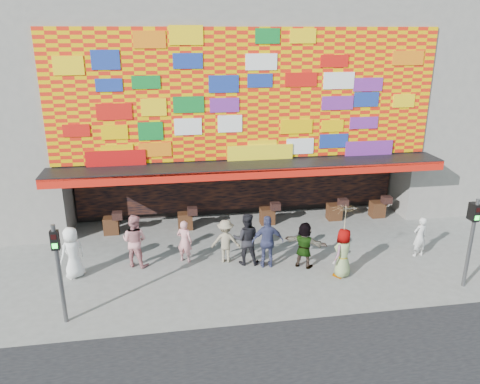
# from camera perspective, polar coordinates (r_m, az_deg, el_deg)

# --- Properties ---
(ground) EXTENTS (90.00, 90.00, 0.00)m
(ground) POSITION_cam_1_polar(r_m,az_deg,el_deg) (15.98, 3.33, -10.43)
(ground) COLOR slate
(ground) RESTS_ON ground
(shop_building) EXTENTS (15.20, 9.40, 10.00)m
(shop_building) POSITION_cam_1_polar(r_m,az_deg,el_deg) (22.11, -1.04, 12.25)
(shop_building) COLOR gray
(shop_building) RESTS_ON ground
(signal_left) EXTENTS (0.22, 0.20, 3.00)m
(signal_left) POSITION_cam_1_polar(r_m,az_deg,el_deg) (13.82, -21.29, -8.09)
(signal_left) COLOR #59595B
(signal_left) RESTS_ON ground
(signal_right) EXTENTS (0.22, 0.20, 3.00)m
(signal_right) POSITION_cam_1_polar(r_m,az_deg,el_deg) (16.38, 26.46, -4.54)
(signal_right) COLOR #59595B
(signal_right) RESTS_ON ground
(ped_a) EXTENTS (1.03, 1.01, 1.79)m
(ped_a) POSITION_cam_1_polar(r_m,az_deg,el_deg) (16.59, -19.76, -6.97)
(ped_a) COLOR white
(ped_a) RESTS_ON ground
(ped_b) EXTENTS (0.68, 0.59, 1.57)m
(ped_b) POSITION_cam_1_polar(r_m,az_deg,el_deg) (16.81, -6.77, -5.98)
(ped_b) COLOR #D3888C
(ped_b) RESTS_ON ground
(ped_c) EXTENTS (1.03, 0.87, 1.90)m
(ped_c) POSITION_cam_1_polar(r_m,az_deg,el_deg) (16.48, 0.76, -5.73)
(ped_c) COLOR black
(ped_c) RESTS_ON ground
(ped_d) EXTENTS (1.12, 0.77, 1.59)m
(ped_d) POSITION_cam_1_polar(r_m,az_deg,el_deg) (16.69, -1.76, -5.99)
(ped_d) COLOR gray
(ped_d) RESTS_ON ground
(ped_e) EXTENTS (1.15, 0.55, 1.90)m
(ped_e) POSITION_cam_1_polar(r_m,az_deg,el_deg) (16.29, 3.39, -6.06)
(ped_e) COLOR #393D64
(ped_e) RESTS_ON ground
(ped_f) EXTENTS (1.55, 1.26, 1.66)m
(ped_f) POSITION_cam_1_polar(r_m,az_deg,el_deg) (16.46, 7.85, -6.41)
(ped_f) COLOR gray
(ped_f) RESTS_ON ground
(ped_g) EXTENTS (0.99, 0.94, 1.71)m
(ped_g) POSITION_cam_1_polar(r_m,az_deg,el_deg) (16.07, 12.44, -7.27)
(ped_g) COLOR gray
(ped_g) RESTS_ON ground
(ped_h) EXTENTS (0.61, 0.46, 1.51)m
(ped_h) POSITION_cam_1_polar(r_m,az_deg,el_deg) (18.31, 21.07, -5.12)
(ped_h) COLOR silver
(ped_h) RESTS_ON ground
(ped_i) EXTENTS (1.14, 1.05, 1.90)m
(ped_i) POSITION_cam_1_polar(r_m,az_deg,el_deg) (16.75, -12.73, -5.80)
(ped_i) COLOR #CC8488
(ped_i) RESTS_ON ground
(parasol) EXTENTS (1.20, 1.21, 1.79)m
(parasol) POSITION_cam_1_polar(r_m,az_deg,el_deg) (15.56, 12.77, -3.08)
(parasol) COLOR beige
(parasol) RESTS_ON ground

